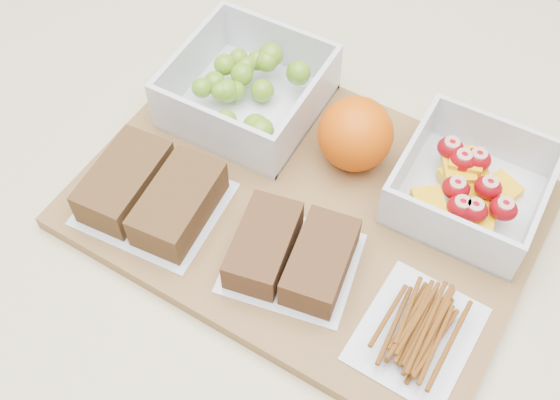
# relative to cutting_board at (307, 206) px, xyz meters

# --- Properties ---
(counter) EXTENTS (1.20, 0.90, 0.90)m
(counter) POSITION_rel_cutting_board_xyz_m (-0.02, -0.02, -0.46)
(counter) COLOR beige
(counter) RESTS_ON ground
(cutting_board) EXTENTS (0.43, 0.32, 0.02)m
(cutting_board) POSITION_rel_cutting_board_xyz_m (0.00, 0.00, 0.00)
(cutting_board) COLOR olive
(cutting_board) RESTS_ON counter
(grape_container) EXTENTS (0.14, 0.14, 0.06)m
(grape_container) POSITION_rel_cutting_board_xyz_m (-0.11, 0.08, 0.03)
(grape_container) COLOR silver
(grape_container) RESTS_ON cutting_board
(fruit_container) EXTENTS (0.13, 0.13, 0.06)m
(fruit_container) POSITION_rel_cutting_board_xyz_m (0.13, 0.07, 0.03)
(fruit_container) COLOR silver
(fruit_container) RESTS_ON cutting_board
(orange) EXTENTS (0.07, 0.07, 0.07)m
(orange) POSITION_rel_cutting_board_xyz_m (0.01, 0.07, 0.04)
(orange) COLOR #E35605
(orange) RESTS_ON cutting_board
(sandwich_bag_left) EXTENTS (0.13, 0.12, 0.04)m
(sandwich_bag_left) POSITION_rel_cutting_board_xyz_m (-0.13, -0.07, 0.03)
(sandwich_bag_left) COLOR silver
(sandwich_bag_left) RESTS_ON cutting_board
(sandwich_bag_center) EXTENTS (0.13, 0.12, 0.04)m
(sandwich_bag_center) POSITION_rel_cutting_board_xyz_m (0.02, -0.07, 0.03)
(sandwich_bag_center) COLOR silver
(sandwich_bag_center) RESTS_ON cutting_board
(pretzel_bag) EXTENTS (0.10, 0.12, 0.03)m
(pretzel_bag) POSITION_rel_cutting_board_xyz_m (0.14, -0.08, 0.02)
(pretzel_bag) COLOR silver
(pretzel_bag) RESTS_ON cutting_board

